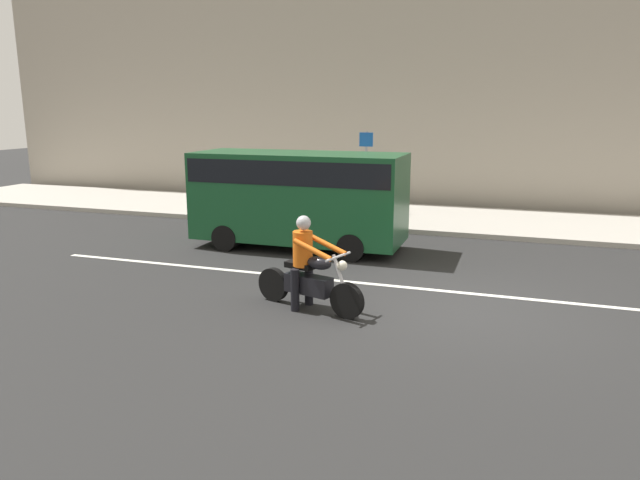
% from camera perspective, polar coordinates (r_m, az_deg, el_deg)
% --- Properties ---
extents(ground_plane, '(80.00, 80.00, 0.00)m').
position_cam_1_polar(ground_plane, '(10.53, 13.93, -6.51)').
color(ground_plane, '#242424').
extents(sidewalk_slab, '(40.00, 4.40, 0.14)m').
position_cam_1_polar(sidewalk_slab, '(18.26, 16.21, 1.70)').
color(sidewalk_slab, '#A8A399').
rests_on(sidewalk_slab, ground_plane).
extents(building_facade, '(40.00, 1.40, 10.42)m').
position_cam_1_polar(building_facade, '(21.42, 17.59, 17.01)').
color(building_facade, '#A89E8E').
rests_on(building_facade, ground_plane).
extents(lane_marking_stripe, '(18.00, 0.14, 0.01)m').
position_cam_1_polar(lane_marking_stripe, '(11.39, 13.55, -4.99)').
color(lane_marking_stripe, silver).
rests_on(lane_marking_stripe, ground_plane).
extents(motorcycle_with_rider_orange_stripe, '(2.12, 0.89, 1.63)m').
position_cam_1_polar(motorcycle_with_rider_orange_stripe, '(10.02, -1.18, -3.11)').
color(motorcycle_with_rider_orange_stripe, black).
rests_on(motorcycle_with_rider_orange_stripe, ground_plane).
extents(parked_van_forest_green, '(5.12, 1.96, 2.35)m').
position_cam_1_polar(parked_van_forest_green, '(14.35, -2.09, 4.55)').
color(parked_van_forest_green, '#164C28').
rests_on(parked_van_forest_green, ground_plane).
extents(street_sign_post, '(0.44, 0.08, 2.53)m').
position_cam_1_polar(street_sign_post, '(18.93, 4.49, 7.45)').
color(street_sign_post, gray).
rests_on(street_sign_post, sidewalk_slab).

